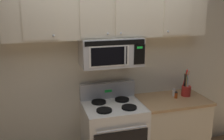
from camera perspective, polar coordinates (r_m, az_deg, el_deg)
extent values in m
cube|color=silver|center=(3.60, -1.34, 1.18)|extent=(5.20, 0.10, 2.70)
cube|color=white|center=(3.60, 0.32, -14.26)|extent=(0.76, 0.64, 0.90)
cylinder|color=#B7BABF|center=(3.16, 2.22, -12.68)|extent=(0.61, 0.03, 0.03)
cube|color=#B7BABF|center=(3.62, -0.96, -4.36)|extent=(0.76, 0.07, 0.22)
cube|color=#19D83F|center=(3.59, -0.81, -4.55)|extent=(0.10, 0.00, 0.04)
cylinder|color=black|center=(3.23, -1.69, -8.65)|extent=(0.19, 0.19, 0.02)
cylinder|color=black|center=(3.32, 3.71, -8.02)|extent=(0.19, 0.19, 0.02)
cylinder|color=black|center=(3.49, -2.87, -6.88)|extent=(0.19, 0.19, 0.02)
cylinder|color=black|center=(3.57, 2.16, -6.35)|extent=(0.19, 0.19, 0.02)
cube|color=#B7BABF|center=(3.32, -0.27, 3.99)|extent=(0.76, 0.39, 0.35)
cube|color=black|center=(3.11, 0.75, 5.85)|extent=(0.73, 0.01, 0.06)
cube|color=white|center=(3.12, -0.58, 2.98)|extent=(0.49, 0.01, 0.25)
cube|color=black|center=(3.12, -0.57, 2.97)|extent=(0.44, 0.01, 0.22)
cube|color=black|center=(3.24, 5.91, 3.35)|extent=(0.14, 0.01, 0.25)
cube|color=#19D83F|center=(3.22, 5.99, 4.82)|extent=(0.07, 0.00, 0.03)
cylinder|color=#B7BABF|center=(3.15, 2.85, 3.09)|extent=(0.02, 0.02, 0.23)
cube|color=beige|center=(3.30, -0.42, 11.78)|extent=(2.50, 0.33, 0.55)
cube|color=beige|center=(3.00, -15.20, 10.97)|extent=(0.38, 0.01, 0.51)
sphere|color=#B7BABF|center=(3.01, -12.44, 7.22)|extent=(0.03, 0.03, 0.03)
cube|color=beige|center=(3.08, -3.37, 11.54)|extent=(0.38, 0.01, 0.51)
sphere|color=#B7BABF|center=(3.12, -0.90, 7.81)|extent=(0.03, 0.03, 0.03)
cube|color=beige|center=(3.20, 4.13, 11.65)|extent=(0.38, 0.01, 0.51)
sphere|color=#B7BABF|center=(3.16, 1.92, 7.91)|extent=(0.03, 0.03, 0.03)
cube|color=beige|center=(3.46, 13.99, 11.51)|extent=(0.38, 0.01, 0.51)
sphere|color=#B7BABF|center=(3.41, 11.98, 8.10)|extent=(0.03, 0.03, 0.03)
cube|color=beige|center=(3.91, 12.44, -12.41)|extent=(0.90, 0.62, 0.86)
cube|color=tan|center=(3.73, 12.82, -6.24)|extent=(0.93, 0.65, 0.03)
cylinder|color=red|center=(3.85, 15.62, -4.36)|extent=(0.13, 0.13, 0.14)
cylinder|color=silver|center=(3.80, 16.01, -2.13)|extent=(0.03, 0.05, 0.31)
cylinder|color=#A87A47|center=(3.81, 15.84, -2.19)|extent=(0.04, 0.06, 0.29)
cylinder|color=red|center=(3.81, 15.37, -2.06)|extent=(0.05, 0.06, 0.30)
cylinder|color=teal|center=(3.81, 15.86, -2.24)|extent=(0.05, 0.07, 0.29)
cylinder|color=tan|center=(3.80, 15.65, -2.74)|extent=(0.03, 0.05, 0.22)
cylinder|color=olive|center=(3.80, 15.52, -2.42)|extent=(0.06, 0.05, 0.27)
cylinder|color=black|center=(3.82, 15.34, -2.55)|extent=(0.04, 0.06, 0.24)
cylinder|color=black|center=(3.80, 15.41, -2.56)|extent=(0.04, 0.04, 0.25)
cylinder|color=white|center=(3.81, 13.14, -4.82)|extent=(0.04, 0.04, 0.09)
cylinder|color=#B7BABF|center=(3.79, 13.19, -4.09)|extent=(0.04, 0.04, 0.02)
cylinder|color=#C64C19|center=(3.74, 13.58, -5.34)|extent=(0.04, 0.04, 0.08)
cylinder|color=black|center=(3.72, 13.63, -4.67)|extent=(0.04, 0.04, 0.02)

